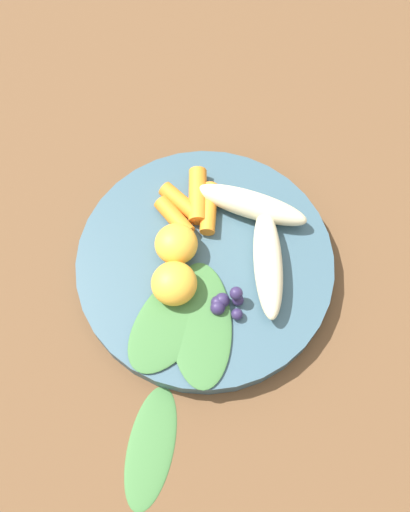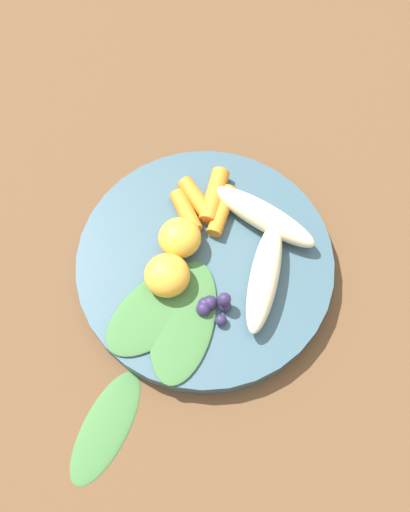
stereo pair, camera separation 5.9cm
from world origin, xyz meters
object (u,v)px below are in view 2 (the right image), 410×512
at_px(banana_peeled_left, 264,216).
at_px(kale_leaf_stray, 106,427).
at_px(bowl, 205,264).
at_px(orange_segment_near, 167,275).
at_px(banana_peeled_right, 264,277).

distance_m(banana_peeled_left, kale_leaf_stray, 0.26).
bearing_deg(bowl, orange_segment_near, 101.47).
relative_size(banana_peeled_left, kale_leaf_stray, 1.04).
bearing_deg(orange_segment_near, banana_peeled_right, -111.32).
height_order(banana_peeled_left, kale_leaf_stray, banana_peeled_left).
bearing_deg(orange_segment_near, banana_peeled_left, -76.93).
distance_m(bowl, orange_segment_near, 0.05).
bearing_deg(kale_leaf_stray, orange_segment_near, -177.33).
height_order(bowl, kale_leaf_stray, bowl).
xyz_separation_m(bowl, kale_leaf_stray, (-0.12, 0.15, -0.01)).
bearing_deg(orange_segment_near, kale_leaf_stray, 136.72).
bearing_deg(banana_peeled_right, orange_segment_near, 102.74).
height_order(banana_peeled_left, banana_peeled_right, same).
bearing_deg(banana_peeled_left, banana_peeled_right, 121.72).
xyz_separation_m(banana_peeled_right, orange_segment_near, (0.03, 0.09, 0.00)).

